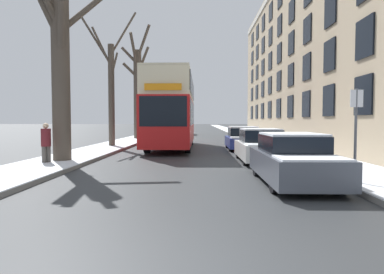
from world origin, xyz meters
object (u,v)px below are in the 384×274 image
object	(u,v)px
double_decker_bus	(172,108)
parked_car_0	(293,160)
street_sign_post	(356,131)
parked_car_1	(261,146)
oncoming_van	(181,124)
parked_car_2	(243,139)
bare_tree_left_0	(61,63)
bare_tree_left_2	(138,89)
bare_tree_left_1	(111,87)
pedestrian_left_sidewalk	(46,143)

from	to	relation	value
double_decker_bus	parked_car_0	world-z (taller)	double_decker_bus
parked_car_0	street_sign_post	xyz separation A→B (m)	(1.40, -0.64, 0.81)
parked_car_0	parked_car_1	distance (m)	5.02
parked_car_1	oncoming_van	size ratio (longest dim) A/B	0.76
parked_car_0	oncoming_van	distance (m)	33.56
parked_car_1	street_sign_post	size ratio (longest dim) A/B	1.62
double_decker_bus	parked_car_2	size ratio (longest dim) A/B	2.61
parked_car_1	bare_tree_left_0	bearing A→B (deg)	-173.36
bare_tree_left_2	oncoming_van	world-z (taller)	bare_tree_left_2
parked_car_0	double_decker_bus	bearing A→B (deg)	109.95
bare_tree_left_1	pedestrian_left_sidewalk	distance (m)	9.22
parked_car_1	pedestrian_left_sidewalk	world-z (taller)	pedestrian_left_sidewalk
bare_tree_left_1	parked_car_1	distance (m)	11.21
double_decker_bus	street_sign_post	world-z (taller)	double_decker_bus
parked_car_1	pedestrian_left_sidewalk	bearing A→B (deg)	-168.31
oncoming_van	parked_car_2	bearing A→B (deg)	-77.32
double_decker_bus	pedestrian_left_sidewalk	distance (m)	9.62
street_sign_post	bare_tree_left_2	bearing A→B (deg)	113.96
parked_car_2	pedestrian_left_sidewalk	bearing A→B (deg)	-137.51
bare_tree_left_1	parked_car_1	size ratio (longest dim) A/B	2.14
parked_car_0	street_sign_post	world-z (taller)	street_sign_post
double_decker_bus	parked_car_1	world-z (taller)	double_decker_bus
bare_tree_left_0	parked_car_1	bearing A→B (deg)	6.64
pedestrian_left_sidewalk	street_sign_post	size ratio (longest dim) A/B	0.65
parked_car_2	oncoming_van	distance (m)	22.80
bare_tree_left_1	parked_car_2	bearing A→B (deg)	-7.51
parked_car_1	bare_tree_left_1	bearing A→B (deg)	139.34
bare_tree_left_1	parked_car_1	world-z (taller)	bare_tree_left_1
bare_tree_left_1	parked_car_2	xyz separation A→B (m)	(8.16, -1.08, -3.19)
bare_tree_left_0	parked_car_0	size ratio (longest dim) A/B	1.79
pedestrian_left_sidewalk	parked_car_1	bearing A→B (deg)	143.14
bare_tree_left_2	street_sign_post	xyz separation A→B (m)	(9.46, -21.30, -3.07)
bare_tree_left_1	oncoming_van	world-z (taller)	bare_tree_left_1
double_decker_bus	oncoming_van	distance (m)	21.38
parked_car_0	pedestrian_left_sidewalk	xyz separation A→B (m)	(-8.36, 3.29, 0.25)
double_decker_bus	street_sign_post	bearing A→B (deg)	-65.48
parked_car_2	parked_car_1	bearing A→B (deg)	-90.00
bare_tree_left_1	double_decker_bus	distance (m)	4.07
bare_tree_left_2	pedestrian_left_sidewalk	bearing A→B (deg)	-90.98
oncoming_van	bare_tree_left_1	bearing A→B (deg)	-98.48
parked_car_2	bare_tree_left_0	bearing A→B (deg)	-139.53
double_decker_bus	parked_car_2	bearing A→B (deg)	-11.88
pedestrian_left_sidewalk	street_sign_post	distance (m)	10.54
bare_tree_left_2	parked_car_0	bearing A→B (deg)	-68.67
parked_car_0	pedestrian_left_sidewalk	world-z (taller)	pedestrian_left_sidewalk
bare_tree_left_1	parked_car_2	world-z (taller)	bare_tree_left_1
bare_tree_left_2	pedestrian_left_sidewalk	xyz separation A→B (m)	(-0.30, -17.37, -3.63)
bare_tree_left_0	bare_tree_left_1	size ratio (longest dim) A/B	0.87
parked_car_1	bare_tree_left_2	bearing A→B (deg)	117.28
street_sign_post	parked_car_1	bearing A→B (deg)	103.89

